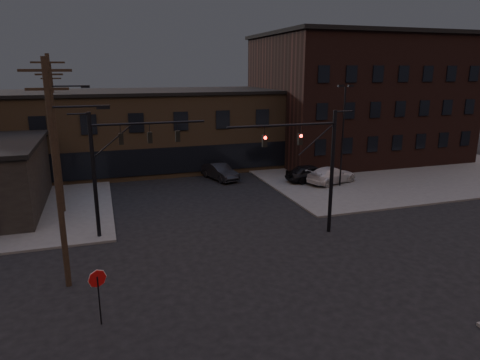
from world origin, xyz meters
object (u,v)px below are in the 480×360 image
parked_car_lot_a (311,173)px  parked_car_lot_b (331,175)px  traffic_signal_far (115,160)px  stop_sign (98,284)px  car_crossing (220,172)px  traffic_signal_near (317,160)px

parked_car_lot_a → parked_car_lot_b: size_ratio=0.92×
traffic_signal_far → parked_car_lot_b: traffic_signal_far is taller
traffic_signal_far → parked_car_lot_a: traffic_signal_far is taller
traffic_signal_far → stop_sign: traffic_signal_far is taller
parked_car_lot_b → car_crossing: 10.68m
traffic_signal_near → car_crossing: (-2.07, 15.61, -4.15)m
parked_car_lot_b → car_crossing: bearing=44.0°
traffic_signal_near → parked_car_lot_b: bearing=55.2°
traffic_signal_near → traffic_signal_far: same height
car_crossing → traffic_signal_far: bearing=-146.3°
traffic_signal_near → car_crossing: size_ratio=1.68×
traffic_signal_near → parked_car_lot_b: 13.47m
traffic_signal_near → car_crossing: 16.28m
parked_car_lot_a → parked_car_lot_b: parked_car_lot_a is taller
traffic_signal_far → parked_car_lot_a: size_ratio=1.68×
traffic_signal_far → car_crossing: bearing=50.4°
traffic_signal_near → parked_car_lot_a: (5.80, 11.68, -3.97)m
parked_car_lot_a → parked_car_lot_b: bearing=-126.5°
parked_car_lot_a → traffic_signal_near: bearing=153.2°
stop_sign → parked_car_lot_b: size_ratio=0.48×
parked_car_lot_b → traffic_signal_far: bearing=92.3°
parked_car_lot_a → car_crossing: bearing=63.0°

